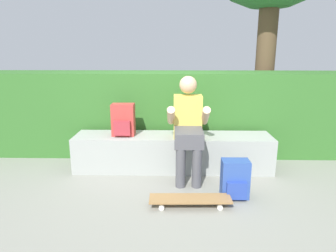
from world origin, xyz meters
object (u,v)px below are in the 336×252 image
at_px(person_skater, 188,124).
at_px(backpack_on_ground, 235,180).
at_px(skateboard_near_person, 190,199).
at_px(backpack_on_bench, 123,120).
at_px(bench_main, 173,152).

bearing_deg(person_skater, backpack_on_ground, -49.21).
bearing_deg(skateboard_near_person, person_skater, 89.84).
bearing_deg(backpack_on_bench, skateboard_near_person, -50.20).
xyz_separation_m(bench_main, backpack_on_bench, (-0.62, -0.01, 0.42)).
xyz_separation_m(bench_main, person_skater, (0.18, -0.22, 0.42)).
bearing_deg(person_skater, bench_main, 129.26).
xyz_separation_m(skateboard_near_person, backpack_on_ground, (0.47, 0.21, 0.12)).
distance_m(bench_main, person_skater, 0.51).
relative_size(skateboard_near_person, backpack_on_bench, 2.01).
relative_size(bench_main, backpack_on_ground, 6.21).
distance_m(bench_main, backpack_on_ground, 1.00).
xyz_separation_m(skateboard_near_person, backpack_on_bench, (-0.80, 0.96, 0.57)).
distance_m(bench_main, skateboard_near_person, 1.00).
height_order(skateboard_near_person, backpack_on_bench, backpack_on_bench).
relative_size(bench_main, skateboard_near_person, 3.08).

